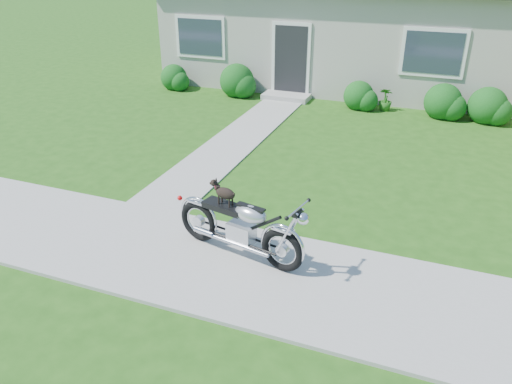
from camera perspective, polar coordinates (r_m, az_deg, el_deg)
ground at (r=7.55m, az=-6.18°, el=-7.69°), size 80.00×80.00×0.00m
sidewalk at (r=7.54m, az=-6.19°, el=-7.56°), size 24.00×2.20×0.04m
walkway at (r=12.17m, az=-1.88°, el=6.24°), size 1.20×8.00×0.03m
house at (r=17.87m, az=12.08°, el=19.31°), size 12.60×7.03×4.50m
shrub_row at (r=14.79m, az=9.45°, el=11.20°), size 10.26×1.05×1.05m
potted_plant_left at (r=15.81m, az=-2.37°, el=12.27°), size 0.80×0.82×0.69m
potted_plant_right at (r=14.66m, az=14.59°, el=10.21°), size 0.36×0.36×0.64m
motorcycle_with_dog at (r=7.28m, az=-1.75°, el=-3.91°), size 2.20×0.77×1.13m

